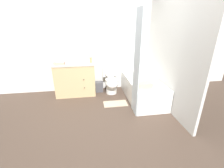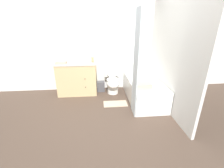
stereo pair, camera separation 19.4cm
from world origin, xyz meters
name	(u,v)px [view 1 (the left image)]	position (x,y,z in m)	size (l,w,h in m)	color
ground_plane	(113,125)	(0.00, 0.00, 0.00)	(14.00, 14.00, 0.00)	#47382D
wall_back	(102,45)	(-0.01, 1.84, 1.25)	(8.00, 0.06, 2.50)	silver
wall_right	(164,49)	(1.30, 0.91, 1.25)	(0.05, 2.81, 2.50)	silver
vanity_cabinet	(75,78)	(-0.77, 1.54, 0.44)	(1.02, 0.58, 0.85)	tan
sink_faucet	(75,60)	(-0.77, 1.74, 0.89)	(0.14, 0.12, 0.12)	silver
toilet	(111,80)	(0.18, 1.49, 0.37)	(0.40, 0.66, 0.85)	white
bathtub	(142,89)	(0.90, 1.02, 0.26)	(0.74, 1.59, 0.50)	white
shower_curtain	(137,66)	(0.51, 0.40, 1.03)	(0.01, 0.35, 2.04)	silver
wastebasket	(99,87)	(-0.15, 1.59, 0.14)	(0.21, 0.17, 0.28)	#4C4C51
tissue_box	(84,59)	(-0.52, 1.70, 0.90)	(0.12, 0.14, 0.12)	beige
soap_dispenser	(91,60)	(-0.34, 1.52, 0.93)	(0.07, 0.07, 0.17)	tan
hand_towel_folded	(59,64)	(-1.10, 1.41, 0.88)	(0.26, 0.13, 0.06)	tan
bath_towel_folded	(143,85)	(0.73, 0.54, 0.56)	(0.34, 0.25, 0.11)	tan
bath_mat	(115,104)	(0.18, 0.80, 0.01)	(0.56, 0.29, 0.02)	tan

